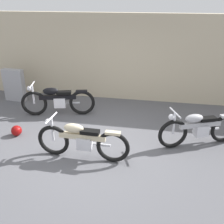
# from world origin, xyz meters

# --- Properties ---
(ground_plane) EXTENTS (40.00, 40.00, 0.00)m
(ground_plane) POSITION_xyz_m (0.00, 0.00, 0.00)
(ground_plane) COLOR #56565B
(building_wall) EXTENTS (18.00, 0.30, 2.79)m
(building_wall) POSITION_xyz_m (0.00, 3.38, 1.39)
(building_wall) COLOR beige
(building_wall) RESTS_ON ground_plane
(stone_marker) EXTENTS (0.73, 0.26, 1.08)m
(stone_marker) POSITION_xyz_m (-3.30, 2.43, 0.54)
(stone_marker) COLOR #9E9EA3
(stone_marker) RESTS_ON ground_plane
(helmet) EXTENTS (0.27, 0.27, 0.27)m
(helmet) POSITION_xyz_m (-2.04, 0.21, 0.13)
(helmet) COLOR maroon
(helmet) RESTS_ON ground_plane
(motorcycle_cream) EXTENTS (2.06, 0.58, 0.93)m
(motorcycle_cream) POSITION_xyz_m (-0.11, -0.45, 0.45)
(motorcycle_cream) COLOR black
(motorcycle_cream) RESTS_ON ground_plane
(motorcycle_silver) EXTENTS (1.92, 0.95, 0.92)m
(motorcycle_silver) POSITION_xyz_m (2.43, 0.60, 0.44)
(motorcycle_silver) COLOR black
(motorcycle_silver) RESTS_ON ground_plane
(motorcycle_black) EXTENTS (2.12, 0.75, 0.97)m
(motorcycle_black) POSITION_xyz_m (-1.46, 1.59, 0.47)
(motorcycle_black) COLOR black
(motorcycle_black) RESTS_ON ground_plane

